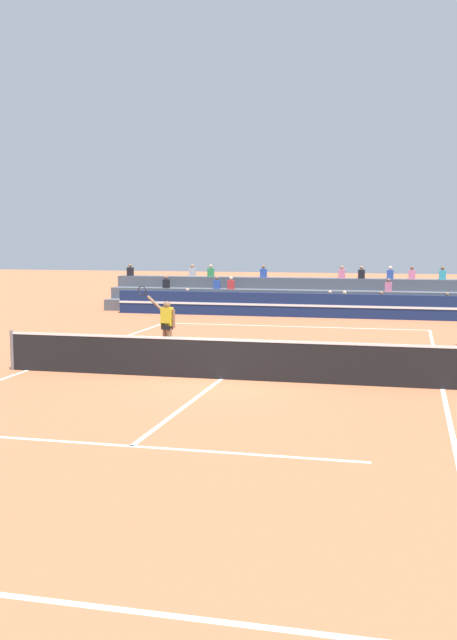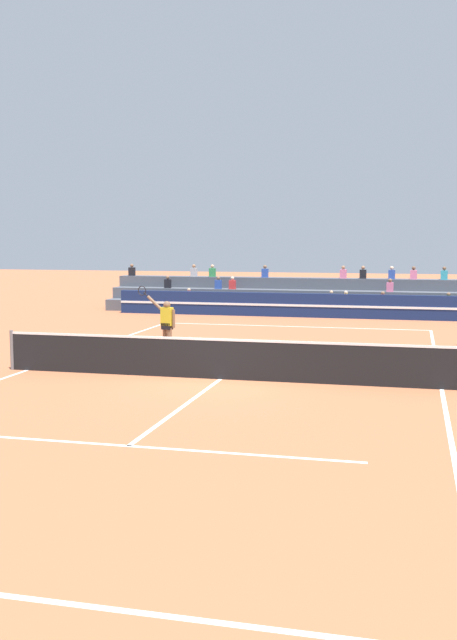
{
  "view_description": "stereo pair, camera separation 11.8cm",
  "coord_description": "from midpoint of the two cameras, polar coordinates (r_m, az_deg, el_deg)",
  "views": [
    {
      "loc": [
        4.64,
        -18.42,
        3.62
      ],
      "look_at": [
        -0.76,
        3.93,
        1.1
      ],
      "focal_mm": 42.0,
      "sensor_mm": 36.0,
      "label": 1
    },
    {
      "loc": [
        4.76,
        -18.39,
        3.62
      ],
      "look_at": [
        -0.76,
        3.93,
        1.1
      ],
      "focal_mm": 42.0,
      "sensor_mm": 36.0,
      "label": 2
    }
  ],
  "objects": [
    {
      "name": "ground_plane",
      "position": [
        19.34,
        -0.45,
        -4.54
      ],
      "size": [
        120.0,
        120.0,
        0.0
      ],
      "primitive_type": "plane",
      "color": "#AD603D"
    },
    {
      "name": "court_lines",
      "position": [
        19.34,
        -0.45,
        -4.52
      ],
      "size": [
        11.1,
        23.9,
        0.01
      ],
      "color": "white",
      "rests_on": "ground"
    },
    {
      "name": "tennis_net",
      "position": [
        19.24,
        -0.45,
        -2.94
      ],
      "size": [
        12.0,
        0.1,
        1.1
      ],
      "color": "slate",
      "rests_on": "ground"
    },
    {
      "name": "sponsor_banner_wall",
      "position": [
        34.5,
        5.98,
        1.12
      ],
      "size": [
        18.0,
        0.26,
        1.1
      ],
      "color": "navy",
      "rests_on": "ground"
    },
    {
      "name": "bleacher_stand",
      "position": [
        37.0,
        6.55,
        1.61
      ],
      "size": [
        20.43,
        2.85,
        2.28
      ],
      "color": "#4C515B",
      "rests_on": "ground"
    },
    {
      "name": "tennis_player",
      "position": [
        22.98,
        -4.62,
        -0.37
      ],
      "size": [
        1.38,
        0.52,
        2.21
      ],
      "color": "brown",
      "rests_on": "ground"
    },
    {
      "name": "tennis_ball",
      "position": [
        24.91,
        6.25,
        -2.06
      ],
      "size": [
        0.07,
        0.07,
        0.07
      ],
      "primitive_type": "sphere",
      "color": "#C6DB33",
      "rests_on": "ground"
    }
  ]
}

